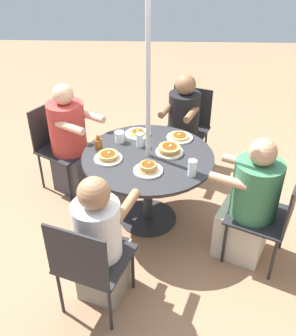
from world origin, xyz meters
The scene contains 20 objects.
ground_plane centered at (0.00, 0.00, 0.00)m, with size 12.00×12.00×0.00m, color #9E7051.
patio_table centered at (0.00, 0.00, 0.60)m, with size 1.15×1.15×0.71m.
umbrella_pole centered at (0.00, 0.00, 1.18)m, with size 0.04×0.04×2.35m, color #ADADB2.
patio_chair_north centered at (-0.57, -0.94, 0.50)m, with size 0.64×0.64×0.88m.
diner_north centered at (-0.48, -0.79, 0.52)m, with size 0.55×0.59×1.15m.
patio_chair_east centered at (1.04, -0.37, 0.50)m, with size 0.59×0.59×0.88m.
diner_east centered at (0.87, -0.31, 0.50)m, with size 0.58×0.47×1.08m.
patio_chair_south centered at (0.48, 0.99, 0.50)m, with size 0.62×0.62×0.88m.
diner_south centered at (0.41, 0.83, 0.50)m, with size 0.53×0.58×1.12m.
patio_chair_west centered at (-1.02, 0.40, 0.50)m, with size 0.60×0.60×0.88m.
diner_west centered at (-0.86, 0.34, 0.51)m, with size 0.54×0.47×1.12m.
pancake_plate_a centered at (-0.04, 0.19, 0.74)m, with size 0.24×0.24×0.08m.
pancake_plate_b centered at (0.25, 0.01, 0.74)m, with size 0.24×0.24×0.08m.
pancake_plate_c centered at (0.08, -0.34, 0.74)m, with size 0.24×0.24×0.07m.
pancake_plate_d centered at (-0.36, -0.11, 0.73)m, with size 0.24×0.24×0.05m.
pancake_plate_e centered at (-0.31, 0.28, 0.73)m, with size 0.24×0.24×0.05m.
syrup_bottle centered at (-0.09, -0.44, 0.77)m, with size 0.09×0.07×0.14m.
coffee_cup centered at (-0.23, -0.27, 0.76)m, with size 0.09×0.09×0.10m.
drinking_glass_a centered at (0.29, 0.36, 0.78)m, with size 0.07×0.07×0.14m, color silver.
drinking_glass_b centered at (-0.16, -0.08, 0.77)m, with size 0.07×0.07×0.13m, color silver.
Camera 1 is at (2.88, 0.10, 2.49)m, focal length 42.00 mm.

